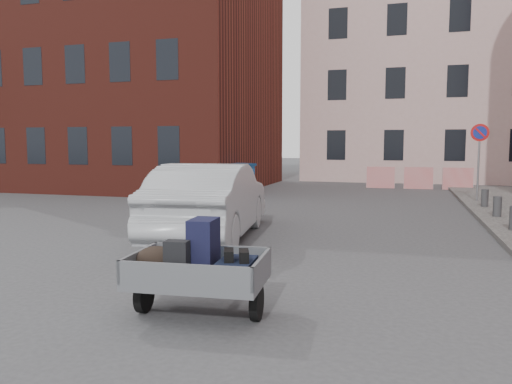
% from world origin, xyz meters
% --- Properties ---
extents(ground, '(120.00, 120.00, 0.00)m').
position_xyz_m(ground, '(0.00, 0.00, 0.00)').
color(ground, '#38383A').
rests_on(ground, ground).
extents(building_brick, '(12.00, 10.00, 14.00)m').
position_xyz_m(building_brick, '(-9.00, 13.00, 7.00)').
color(building_brick, '#591E16').
rests_on(building_brick, ground).
extents(building_pink, '(16.00, 8.00, 14.00)m').
position_xyz_m(building_pink, '(6.00, 22.00, 7.00)').
color(building_pink, '#C9A29B').
rests_on(building_pink, ground).
extents(far_building, '(6.00, 6.00, 8.00)m').
position_xyz_m(far_building, '(-20.00, 22.00, 4.00)').
color(far_building, maroon).
rests_on(far_building, ground).
extents(no_parking_sign, '(0.60, 0.09, 2.65)m').
position_xyz_m(no_parking_sign, '(6.00, 9.48, 2.01)').
color(no_parking_sign, gray).
rests_on(no_parking_sign, sidewalk).
extents(barriers, '(4.70, 0.18, 1.00)m').
position_xyz_m(barriers, '(4.20, 15.00, 0.50)').
color(barriers, red).
rests_on(barriers, ground).
extents(trailer, '(1.68, 1.86, 1.20)m').
position_xyz_m(trailer, '(1.15, -3.67, 0.61)').
color(trailer, black).
rests_on(trailer, ground).
extents(dumpster, '(3.52, 2.77, 1.31)m').
position_xyz_m(dumpster, '(-3.83, 9.72, 0.66)').
color(dumpster, '#1E508F').
rests_on(dumpster, ground).
extents(silver_car, '(2.45, 5.26, 1.67)m').
position_xyz_m(silver_car, '(-0.58, 1.12, 0.83)').
color(silver_car, '#A3A6AB').
rests_on(silver_car, ground).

